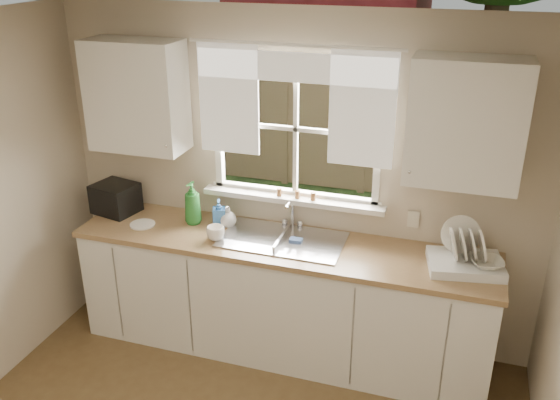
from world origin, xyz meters
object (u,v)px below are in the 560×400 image
(cup, at_px, (216,233))
(soap_bottle_a, at_px, (192,203))
(black_appliance, at_px, (116,198))
(dish_rack, at_px, (465,258))

(cup, bearing_deg, soap_bottle_a, 141.98)
(soap_bottle_a, xyz_separation_m, black_appliance, (-0.67, 0.00, -0.05))
(cup, bearing_deg, dish_rack, 3.27)
(black_appliance, bearing_deg, soap_bottle_a, 11.91)
(dish_rack, xyz_separation_m, black_appliance, (-2.65, 0.08, 0.05))
(soap_bottle_a, height_order, cup, soap_bottle_a)
(soap_bottle_a, distance_m, black_appliance, 0.67)
(soap_bottle_a, relative_size, black_appliance, 1.05)
(dish_rack, distance_m, cup, 1.72)
(dish_rack, relative_size, black_appliance, 1.67)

